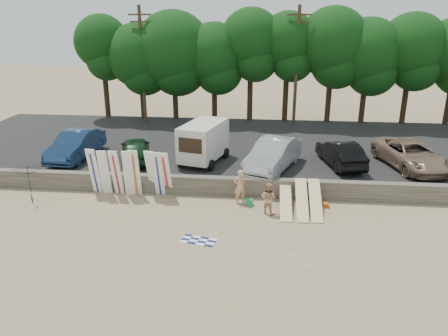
{
  "coord_description": "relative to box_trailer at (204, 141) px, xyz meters",
  "views": [
    {
      "loc": [
        -0.14,
        -18.22,
        9.11
      ],
      "look_at": [
        -2.25,
        3.0,
        1.52
      ],
      "focal_mm": 35.0,
      "sensor_mm": 36.0,
      "label": 1
    }
  ],
  "objects": [
    {
      "name": "surfboard_upright_3",
      "position": [
        -3.37,
        -3.91,
        -0.75
      ],
      "size": [
        0.58,
        0.61,
        2.57
      ],
      "primitive_type": "cube",
      "rotation": [
        0.18,
        0.0,
        0.17
      ],
      "color": "white",
      "rests_on": "ground"
    },
    {
      "name": "beach_umbrella",
      "position": [
        -8.12,
        -5.24,
        -1.02
      ],
      "size": [
        3.12,
        3.12,
        2.01
      ],
      "primitive_type": "imported",
      "rotation": [
        0.0,
        0.0,
        5.52
      ],
      "color": "black",
      "rests_on": "ground"
    },
    {
      "name": "car_3",
      "position": [
        7.99,
        0.19,
        -0.59
      ],
      "size": [
        2.5,
        4.69,
        1.47
      ],
      "primitive_type": "imported",
      "rotation": [
        0.0,
        0.0,
        3.36
      ],
      "color": "black",
      "rests_on": "parking_lot"
    },
    {
      "name": "car_1",
      "position": [
        -4.09,
        -0.15,
        -0.61
      ],
      "size": [
        2.87,
        4.54,
        1.44
      ],
      "primitive_type": "imported",
      "rotation": [
        0.0,
        0.0,
        3.44
      ],
      "color": "#123119",
      "rests_on": "parking_lot"
    },
    {
      "name": "surfboard_upright_5",
      "position": [
        -2.21,
        -3.63,
        -0.76
      ],
      "size": [
        0.6,
        0.77,
        2.53
      ],
      "primitive_type": "cube",
      "rotation": [
        0.25,
        0.0,
        -0.16
      ],
      "color": "white",
      "rests_on": "ground"
    },
    {
      "name": "surfboard_low_0",
      "position": [
        4.72,
        -4.77,
        -1.59
      ],
      "size": [
        0.56,
        2.91,
        0.87
      ],
      "primitive_type": "cube",
      "rotation": [
        0.27,
        0.0,
        0.0
      ],
      "color": "beige",
      "rests_on": "ground"
    },
    {
      "name": "ground",
      "position": [
        3.79,
        -6.27,
        -2.03
      ],
      "size": [
        120.0,
        120.0,
        0.0
      ],
      "primitive_type": "plane",
      "color": "tan",
      "rests_on": "ground"
    },
    {
      "name": "gear_bag",
      "position": [
        6.72,
        -4.31,
        -1.92
      ],
      "size": [
        0.31,
        0.26,
        0.22
      ],
      "primitive_type": "cube",
      "rotation": [
        0.0,
        0.0,
        -0.05
      ],
      "color": "#C85417",
      "rests_on": "ground"
    },
    {
      "name": "surfboard_upright_2",
      "position": [
        -4.04,
        -3.86,
        -0.75
      ],
      "size": [
        0.55,
        0.67,
        2.55
      ],
      "primitive_type": "cube",
      "rotation": [
        0.22,
        0.0,
        -0.08
      ],
      "color": "white",
      "rests_on": "ground"
    },
    {
      "name": "surfboard_upright_7",
      "position": [
        -1.44,
        -3.72,
        -0.78
      ],
      "size": [
        0.58,
        0.86,
        2.51
      ],
      "primitive_type": "cube",
      "rotation": [
        0.29,
        0.0,
        -0.1
      ],
      "color": "white",
      "rests_on": "ground"
    },
    {
      "name": "car_4",
      "position": [
        11.96,
        0.25,
        -0.57
      ],
      "size": [
        3.8,
        5.92,
        1.52
      ],
      "primitive_type": "imported",
      "rotation": [
        0.0,
        0.0,
        0.25
      ],
      "color": "#8A6E58",
      "rests_on": "parking_lot"
    },
    {
      "name": "cooler",
      "position": [
        2.92,
        -4.44,
        -1.87
      ],
      "size": [
        0.41,
        0.34,
        0.32
      ],
      "primitive_type": "cube",
      "rotation": [
        0.0,
        0.0,
        -0.12
      ],
      "color": "#24864E",
      "rests_on": "ground"
    },
    {
      "name": "beachgoer_b",
      "position": [
        3.86,
        -5.28,
        -1.25
      ],
      "size": [
        0.95,
        0.88,
        1.56
      ],
      "primitive_type": "imported",
      "rotation": [
        0.0,
        0.0,
        2.65
      ],
      "color": "tan",
      "rests_on": "ground"
    },
    {
      "name": "parking_lot",
      "position": [
        3.79,
        4.23,
        -1.68
      ],
      "size": [
        44.0,
        14.5,
        0.7
      ],
      "primitive_type": "cube",
      "color": "#282828",
      "rests_on": "ground"
    },
    {
      "name": "surfboard_upright_1",
      "position": [
        -4.67,
        -3.88,
        -0.75
      ],
      "size": [
        0.56,
        0.68,
        2.55
      ],
      "primitive_type": "cube",
      "rotation": [
        0.22,
        0.0,
        0.09
      ],
      "color": "white",
      "rests_on": "ground"
    },
    {
      "name": "surfboard_upright_6",
      "position": [
        -1.82,
        -3.8,
        -0.76
      ],
      "size": [
        0.51,
        0.7,
        2.54
      ],
      "primitive_type": "cube",
      "rotation": [
        0.25,
        0.0,
        -0.01
      ],
      "color": "white",
      "rests_on": "ground"
    },
    {
      "name": "beachgoer_a",
      "position": [
        2.43,
        -4.16,
        -1.15
      ],
      "size": [
        0.76,
        0.65,
        1.76
      ],
      "primitive_type": "imported",
      "rotation": [
        0.0,
        0.0,
        3.58
      ],
      "color": "tan",
      "rests_on": "ground"
    },
    {
      "name": "box_trailer",
      "position": [
        0.0,
        0.0,
        0.0
      ],
      "size": [
        2.84,
        4.07,
        2.37
      ],
      "rotation": [
        0.0,
        0.0,
        -0.26
      ],
      "color": "beige",
      "rests_on": "parking_lot"
    },
    {
      "name": "beach_towel",
      "position": [
        0.94,
        -8.27,
        -2.02
      ],
      "size": [
        1.79,
        1.79,
        0.0
      ],
      "primitive_type": "plane",
      "rotation": [
        0.0,
        0.0,
        -0.22
      ],
      "color": "white",
      "rests_on": "ground"
    },
    {
      "name": "surfboard_upright_0",
      "position": [
        -5.28,
        -3.75,
        -0.75
      ],
      "size": [
        0.55,
        0.61,
        2.56
      ],
      "primitive_type": "cube",
      "rotation": [
        0.2,
        0.0,
        -0.09
      ],
      "color": "white",
      "rests_on": "ground"
    },
    {
      "name": "surfboard_low_1",
      "position": [
        5.48,
        -4.81,
        -1.45
      ],
      "size": [
        0.56,
        2.82,
        1.16
      ],
      "primitive_type": "cube",
      "rotation": [
        0.37,
        0.0,
        0.0
      ],
      "color": "beige",
      "rests_on": "ground"
    },
    {
      "name": "car_2",
      "position": [
        4.09,
        -0.85,
        -0.47
      ],
      "size": [
        3.53,
        5.5,
        1.71
      ],
      "primitive_type": "imported",
      "rotation": [
        0.0,
        0.0,
        -0.36
      ],
      "color": "#999A9E",
      "rests_on": "parking_lot"
    },
    {
      "name": "surfboard_low_2",
      "position": [
        6.14,
        -4.77,
        -1.45
      ],
      "size": [
        0.56,
        2.82,
        1.15
      ],
      "primitive_type": "cube",
      "rotation": [
        0.37,
        0.0,
        0.0
      ],
      "color": "beige",
      "rests_on": "ground"
    },
    {
      "name": "treeline",
      "position": [
        3.94,
        11.31,
        4.42
      ],
      "size": [
        32.78,
        6.31,
        9.01
      ],
      "color": "#382616",
      "rests_on": "parking_lot"
    },
    {
      "name": "surfboard_upright_4",
      "position": [
        -3.07,
        -3.77,
        -0.74
      ],
      "size": [
        0.51,
        0.52,
        2.57
      ],
      "primitive_type": "cube",
      "rotation": [
        0.18,
        0.0,
        0.01
      ],
      "color": "white",
      "rests_on": "ground"
    },
    {
      "name": "seawall",
      "position": [
        3.79,
        -3.27,
        -1.53
      ],
      "size": [
        44.0,
        0.5,
        1.0
      ],
      "primitive_type": "cube",
      "color": "#6B6356",
      "rests_on": "ground"
    },
    {
      "name": "utility_poles",
      "position": [
        5.79,
        9.73,
        3.4
      ],
      "size": [
        25.8,
        0.26,
        9.0
      ],
      "color": "#473321",
      "rests_on": "parking_lot"
    },
    {
      "name": "car_0",
      "position": [
        -7.85,
        -0.04,
        -0.5
      ],
      "size": [
        2.05,
        5.13,
        1.66
      ],
      "primitive_type": "imported",
      "rotation": [
        0.0,
        0.0,
        -0.06
      ],
      "color": "#162D4E",
      "rests_on": "parking_lot"
    }
  ]
}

